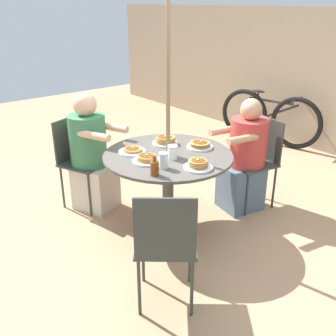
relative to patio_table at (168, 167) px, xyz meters
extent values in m
plane|color=tan|center=(0.00, 0.00, -0.63)|extent=(12.00, 12.00, 0.00)
cylinder|color=#4C4742|center=(0.00, 0.00, -0.62)|extent=(0.44, 0.44, 0.01)
cylinder|color=#4C4742|center=(0.00, 0.00, -0.26)|extent=(0.10, 0.10, 0.73)
cylinder|color=#4C4742|center=(0.00, 0.00, 0.11)|extent=(1.15, 1.15, 0.03)
cylinder|color=#846B4C|center=(0.00, 0.00, 0.43)|extent=(0.04, 0.04, 2.11)
cylinder|color=#333833|center=(0.48, -0.65, -0.39)|extent=(0.02, 0.02, 0.47)
cylinder|color=#333833|center=(0.71, -0.38, -0.39)|extent=(0.02, 0.02, 0.47)
cylinder|color=#333833|center=(0.75, -0.88, -0.39)|extent=(0.02, 0.02, 0.47)
cylinder|color=#333833|center=(0.98, -0.61, -0.39)|extent=(0.02, 0.02, 0.47)
cube|color=#333833|center=(0.73, -0.63, -0.15)|extent=(0.59, 0.59, 0.02)
cube|color=#333833|center=(0.89, -0.76, 0.08)|extent=(0.27, 0.31, 0.44)
cylinder|color=#333833|center=(0.33, 0.74, -0.39)|extent=(0.02, 0.02, 0.47)
cylinder|color=#333833|center=(-0.02, 0.81, -0.39)|extent=(0.02, 0.02, 0.47)
cylinder|color=#333833|center=(0.40, 1.08, -0.39)|extent=(0.02, 0.02, 0.47)
cylinder|color=#333833|center=(0.05, 1.16, -0.39)|extent=(0.02, 0.02, 0.47)
cube|color=#333833|center=(0.19, 0.95, -0.15)|extent=(0.49, 0.49, 0.02)
cube|color=#333833|center=(0.23, 1.14, 0.08)|extent=(0.39, 0.10, 0.44)
cube|color=slate|center=(0.17, 0.83, -0.39)|extent=(0.42, 0.45, 0.47)
cylinder|color=#B73833|center=(0.18, 0.89, 0.08)|extent=(0.37, 0.37, 0.48)
sphere|color=tan|center=(0.18, 0.89, 0.42)|extent=(0.21, 0.21, 0.21)
cylinder|color=tan|center=(0.29, 0.66, 0.20)|extent=(0.13, 0.33, 0.07)
cylinder|color=tan|center=(-0.01, 0.72, 0.20)|extent=(0.13, 0.33, 0.07)
cylinder|color=#333833|center=(-0.80, -0.13, -0.39)|extent=(0.02, 0.02, 0.47)
cylinder|color=#333833|center=(-0.67, -0.46, -0.39)|extent=(0.02, 0.02, 0.47)
cylinder|color=#333833|center=(-1.13, -0.26, -0.39)|extent=(0.02, 0.02, 0.47)
cylinder|color=#333833|center=(-1.00, -0.59, -0.39)|extent=(0.02, 0.02, 0.47)
cube|color=#333833|center=(-0.90, -0.36, -0.15)|extent=(0.54, 0.54, 0.02)
cube|color=#333833|center=(-1.08, -0.43, 0.08)|extent=(0.16, 0.37, 0.44)
cube|color=beige|center=(-0.79, -0.32, -0.39)|extent=(0.48, 0.46, 0.47)
cylinder|color=#38754C|center=(-0.84, -0.34, 0.10)|extent=(0.36, 0.36, 0.52)
sphere|color=#DBA884|center=(-0.84, -0.34, 0.47)|extent=(0.23, 0.23, 0.23)
cylinder|color=#DBA884|center=(-0.70, -0.12, 0.23)|extent=(0.34, 0.19, 0.07)
cylinder|color=#DBA884|center=(-0.60, -0.40, 0.23)|extent=(0.34, 0.19, 0.07)
cylinder|color=white|center=(-0.24, -0.22, 0.13)|extent=(0.24, 0.24, 0.02)
cylinder|color=#AD7A3D|center=(-0.24, -0.22, 0.15)|extent=(0.16, 0.16, 0.01)
cylinder|color=#AD7A3D|center=(-0.23, -0.21, 0.16)|extent=(0.17, 0.17, 0.01)
ellipsoid|color=brown|center=(-0.24, -0.22, 0.17)|extent=(0.13, 0.12, 0.00)
cube|color=#F4E084|center=(-0.23, -0.22, 0.17)|extent=(0.02, 0.02, 0.01)
cylinder|color=white|center=(0.06, 0.33, 0.13)|extent=(0.24, 0.24, 0.02)
cylinder|color=#AD7A3D|center=(0.06, 0.33, 0.15)|extent=(0.18, 0.18, 0.01)
cylinder|color=#AD7A3D|center=(0.06, 0.33, 0.16)|extent=(0.19, 0.19, 0.01)
cylinder|color=#AD7A3D|center=(0.07, 0.34, 0.17)|extent=(0.17, 0.17, 0.01)
cylinder|color=#AD7A3D|center=(0.06, 0.33, 0.18)|extent=(0.19, 0.19, 0.01)
ellipsoid|color=brown|center=(0.06, 0.33, 0.18)|extent=(0.14, 0.13, 0.00)
cube|color=#F4E084|center=(0.07, 0.33, 0.19)|extent=(0.03, 0.03, 0.01)
cylinder|color=white|center=(0.40, -0.01, 0.13)|extent=(0.24, 0.24, 0.02)
cylinder|color=#AD7A3D|center=(0.40, -0.01, 0.15)|extent=(0.16, 0.16, 0.01)
cylinder|color=#AD7A3D|center=(0.40, -0.02, 0.16)|extent=(0.15, 0.15, 0.01)
cylinder|color=#AD7A3D|center=(0.41, -0.02, 0.17)|extent=(0.16, 0.16, 0.01)
cylinder|color=#AD7A3D|center=(0.40, -0.02, 0.19)|extent=(0.15, 0.15, 0.01)
ellipsoid|color=brown|center=(0.40, -0.01, 0.20)|extent=(0.12, 0.11, 0.00)
cube|color=#F4E084|center=(0.40, -0.02, 0.20)|extent=(0.03, 0.03, 0.01)
cylinder|color=white|center=(0.02, -0.26, 0.13)|extent=(0.24, 0.24, 0.02)
cylinder|color=#AD7A3D|center=(0.02, -0.25, 0.15)|extent=(0.16, 0.16, 0.01)
cylinder|color=#AD7A3D|center=(0.03, -0.25, 0.16)|extent=(0.16, 0.16, 0.01)
cylinder|color=#AD7A3D|center=(0.03, -0.26, 0.17)|extent=(0.16, 0.16, 0.01)
ellipsoid|color=brown|center=(0.02, -0.26, 0.18)|extent=(0.14, 0.13, 0.00)
cube|color=#F4E084|center=(0.02, -0.25, 0.19)|extent=(0.03, 0.03, 0.01)
cylinder|color=white|center=(-0.22, 0.15, 0.13)|extent=(0.24, 0.24, 0.02)
cylinder|color=#AD7A3D|center=(-0.23, 0.15, 0.15)|extent=(0.18, 0.18, 0.01)
cylinder|color=#AD7A3D|center=(-0.22, 0.14, 0.16)|extent=(0.17, 0.17, 0.01)
cylinder|color=#AD7A3D|center=(-0.22, 0.15, 0.18)|extent=(0.19, 0.19, 0.01)
cylinder|color=#AD7A3D|center=(-0.22, 0.15, 0.19)|extent=(0.18, 0.18, 0.01)
ellipsoid|color=brown|center=(-0.22, 0.15, 0.20)|extent=(0.14, 0.13, 0.00)
cube|color=#F4E084|center=(-0.22, 0.15, 0.20)|extent=(0.03, 0.03, 0.01)
cylinder|color=brown|center=(0.28, -0.37, 0.18)|extent=(0.07, 0.07, 0.11)
cylinder|color=brown|center=(0.28, -0.37, 0.26)|extent=(0.03, 0.03, 0.05)
torus|color=brown|center=(0.31, -0.37, 0.20)|extent=(0.05, 0.01, 0.05)
cylinder|color=white|center=(0.11, -0.04, 0.18)|extent=(0.08, 0.08, 0.11)
cylinder|color=white|center=(0.11, -0.04, 0.24)|extent=(0.09, 0.09, 0.01)
cylinder|color=silver|center=(0.22, -0.23, 0.19)|extent=(0.07, 0.07, 0.13)
torus|color=black|center=(-1.32, 2.63, -0.25)|extent=(0.76, 0.23, 0.76)
torus|color=black|center=(-0.51, 2.81, -0.25)|extent=(0.76, 0.23, 0.76)
cylinder|color=#232326|center=(-0.91, 2.72, 0.01)|extent=(0.67, 0.18, 0.03)
cylinder|color=#232326|center=(-0.75, 2.76, -0.12)|extent=(0.51, 0.15, 0.29)
cylinder|color=#232326|center=(-1.11, 2.68, 0.07)|extent=(0.03, 0.03, 0.10)
ellipsoid|color=black|center=(-1.11, 2.68, 0.13)|extent=(0.21, 0.11, 0.04)
cylinder|color=#232326|center=(-0.55, 2.80, 0.08)|extent=(0.12, 0.44, 0.03)
camera|label=1|loc=(2.50, -2.07, 1.39)|focal=42.00mm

